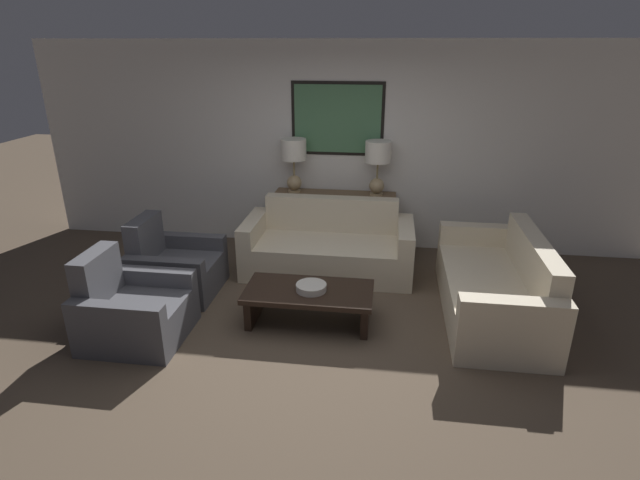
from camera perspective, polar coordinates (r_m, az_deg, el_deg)
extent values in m
plane|color=brown|center=(4.78, -1.41, -11.38)|extent=(20.00, 20.00, 0.00)
cube|color=silver|center=(6.62, 2.02, 10.51)|extent=(8.04, 0.10, 2.65)
cube|color=black|center=(6.50, 2.01, 13.66)|extent=(1.18, 0.01, 0.92)
cube|color=#4C7F56|center=(6.50, 2.01, 13.66)|extent=(1.10, 0.02, 0.84)
cube|color=brown|center=(6.62, 1.68, 2.12)|extent=(1.57, 0.36, 0.78)
cylinder|color=tan|center=(6.57, -2.94, 5.64)|extent=(0.16, 0.16, 0.02)
sphere|color=tan|center=(6.54, -2.96, 6.56)|extent=(0.19, 0.19, 0.19)
cylinder|color=#8C7A51|center=(6.49, -2.99, 8.28)|extent=(0.02, 0.02, 0.21)
cylinder|color=white|center=(6.44, -3.03, 10.33)|extent=(0.32, 0.32, 0.26)
cylinder|color=tan|center=(6.46, 6.46, 5.25)|extent=(0.16, 0.16, 0.02)
sphere|color=tan|center=(6.43, 6.50, 6.19)|extent=(0.19, 0.19, 0.19)
cylinder|color=#8C7A51|center=(6.38, 6.57, 7.93)|extent=(0.02, 0.02, 0.21)
cylinder|color=white|center=(6.33, 6.67, 10.01)|extent=(0.32, 0.32, 0.26)
cube|color=beige|center=(5.93, 0.79, -2.20)|extent=(1.64, 0.73, 0.41)
cube|color=beige|center=(6.27, 1.32, 1.26)|extent=(1.64, 0.18, 0.84)
cube|color=beige|center=(6.14, -7.55, -0.39)|extent=(0.18, 0.91, 0.64)
cube|color=beige|center=(5.94, 9.64, -1.29)|extent=(0.18, 0.91, 0.64)
cube|color=beige|center=(5.38, 17.93, -5.97)|extent=(0.73, 1.64, 0.41)
cube|color=beige|center=(5.39, 22.96, -4.08)|extent=(0.18, 1.64, 0.84)
cube|color=beige|center=(6.16, 17.58, -1.16)|extent=(0.91, 0.18, 0.64)
cube|color=beige|center=(4.57, 20.99, -9.95)|extent=(0.91, 0.18, 0.64)
cube|color=black|center=(4.89, -1.29, -5.94)|extent=(1.25, 0.63, 0.05)
cube|color=black|center=(5.08, -7.56, -7.32)|extent=(0.07, 0.50, 0.32)
cube|color=black|center=(4.93, 5.22, -8.22)|extent=(0.07, 0.50, 0.32)
cylinder|color=beige|center=(4.84, -1.01, -5.43)|extent=(0.30, 0.30, 0.07)
cube|color=#4C4C51|center=(5.74, -15.00, -3.97)|extent=(0.69, 0.57, 0.38)
cube|color=#4C4C51|center=(5.83, -19.18, -1.57)|extent=(0.18, 0.57, 0.85)
cube|color=#4C4C51|center=(5.46, -17.34, -4.72)|extent=(0.87, 0.14, 0.54)
cube|color=#4C4C51|center=(6.04, -14.60, -1.79)|extent=(0.87, 0.14, 0.54)
cube|color=#4C4C51|center=(4.99, -19.08, -8.59)|extent=(0.69, 0.57, 0.38)
cube|color=#4C4C51|center=(5.09, -23.82, -5.71)|extent=(0.18, 0.57, 0.85)
cube|color=#4C4C51|center=(4.73, -22.08, -9.70)|extent=(0.87, 0.14, 0.54)
cube|color=#4C4C51|center=(5.27, -18.39, -5.84)|extent=(0.87, 0.14, 0.54)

